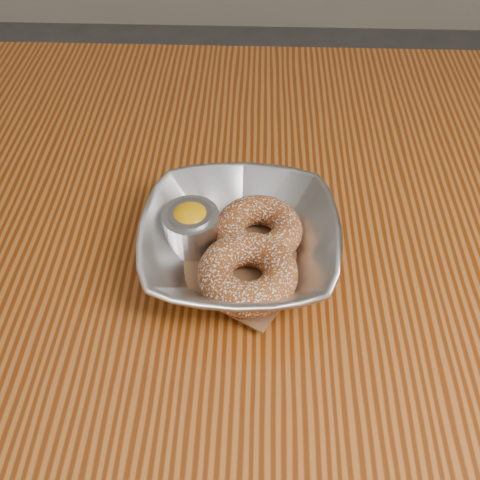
{
  "coord_description": "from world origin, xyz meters",
  "views": [
    {
      "loc": [
        -0.03,
        -0.46,
        1.2
      ],
      "look_at": [
        -0.04,
        -0.06,
        0.78
      ],
      "focal_mm": 42.0,
      "sensor_mm": 36.0,
      "label": 1
    }
  ],
  "objects_px": {
    "donut_back": "(259,230)",
    "ramekin": "(191,226)",
    "donut_front": "(248,273)",
    "table": "(276,274)",
    "serving_bowl": "(240,243)"
  },
  "relations": [
    {
      "from": "donut_back",
      "to": "ramekin",
      "type": "distance_m",
      "value": 0.07
    },
    {
      "from": "donut_back",
      "to": "serving_bowl",
      "type": "bearing_deg",
      "value": -134.61
    },
    {
      "from": "table",
      "to": "donut_back",
      "type": "height_order",
      "value": "donut_back"
    },
    {
      "from": "donut_back",
      "to": "ramekin",
      "type": "bearing_deg",
      "value": -177.31
    },
    {
      "from": "donut_front",
      "to": "ramekin",
      "type": "relative_size",
      "value": 1.67
    },
    {
      "from": "donut_back",
      "to": "donut_front",
      "type": "distance_m",
      "value": 0.06
    },
    {
      "from": "table",
      "to": "ramekin",
      "type": "xyz_separation_m",
      "value": [
        -0.1,
        -0.05,
        0.13
      ]
    },
    {
      "from": "serving_bowl",
      "to": "donut_front",
      "type": "xyz_separation_m",
      "value": [
        0.01,
        -0.04,
        0.0
      ]
    },
    {
      "from": "donut_back",
      "to": "donut_front",
      "type": "bearing_deg",
      "value": -99.07
    },
    {
      "from": "donut_back",
      "to": "donut_front",
      "type": "relative_size",
      "value": 0.93
    },
    {
      "from": "donut_back",
      "to": "ramekin",
      "type": "xyz_separation_m",
      "value": [
        -0.07,
        -0.0,
        0.01
      ]
    },
    {
      "from": "table",
      "to": "donut_front",
      "type": "height_order",
      "value": "donut_front"
    },
    {
      "from": "donut_front",
      "to": "ramekin",
      "type": "bearing_deg",
      "value": 136.39
    },
    {
      "from": "table",
      "to": "donut_front",
      "type": "xyz_separation_m",
      "value": [
        -0.03,
        -0.1,
        0.13
      ]
    },
    {
      "from": "serving_bowl",
      "to": "donut_front",
      "type": "distance_m",
      "value": 0.04
    }
  ]
}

